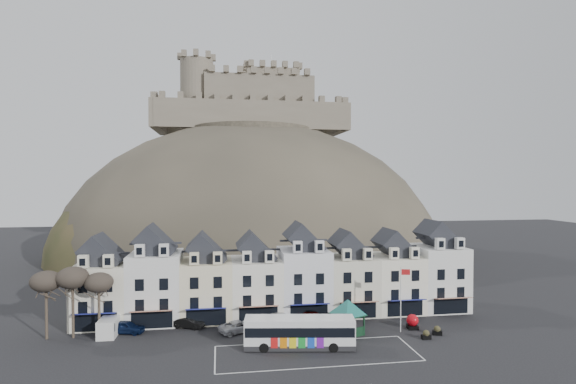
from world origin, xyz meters
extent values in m
plane|color=black|center=(0.00, 0.00, 0.00)|extent=(300.00, 300.00, 0.00)
cube|color=silver|center=(2.00, 1.25, 0.00)|extent=(22.00, 7.50, 0.01)
cube|color=silver|center=(-23.80, 16.00, 4.00)|extent=(6.80, 8.00, 8.00)
cube|color=#21232A|center=(-23.80, 16.00, 9.20)|extent=(6.80, 5.76, 2.80)
cube|color=silver|center=(-25.30, 12.40, 8.90)|extent=(1.20, 0.80, 1.60)
cube|color=silver|center=(-22.30, 12.40, 8.90)|extent=(1.20, 0.80, 1.60)
cube|color=black|center=(-23.80, 11.97, 1.30)|extent=(5.10, 0.06, 2.20)
cube|color=navy|center=(-23.80, 11.30, 2.60)|extent=(5.10, 1.29, 0.43)
cube|color=white|center=(-17.00, 16.00, 4.60)|extent=(6.80, 8.00, 9.20)
cube|color=#21232A|center=(-17.00, 16.00, 10.40)|extent=(6.80, 5.76, 2.80)
cube|color=white|center=(-18.50, 12.40, 10.10)|extent=(1.20, 0.80, 1.60)
cube|color=white|center=(-15.50, 12.40, 10.10)|extent=(1.20, 0.80, 1.60)
cube|color=black|center=(-17.00, 11.97, 1.30)|extent=(5.10, 0.06, 2.20)
cube|color=maroon|center=(-17.00, 11.30, 2.60)|extent=(5.10, 1.29, 0.43)
cube|color=beige|center=(-10.20, 16.00, 4.00)|extent=(6.80, 8.00, 8.00)
cube|color=#21232A|center=(-10.20, 16.00, 9.20)|extent=(6.80, 5.76, 2.80)
cube|color=beige|center=(-11.70, 12.40, 8.90)|extent=(1.20, 0.80, 1.60)
cube|color=beige|center=(-8.70, 12.40, 8.90)|extent=(1.20, 0.80, 1.60)
cube|color=black|center=(-10.20, 11.97, 1.30)|extent=(5.10, 0.06, 2.20)
cube|color=navy|center=(-10.20, 11.30, 2.60)|extent=(5.10, 1.29, 0.43)
cube|color=white|center=(-3.40, 16.00, 4.00)|extent=(6.80, 8.00, 8.00)
cube|color=#21232A|center=(-3.40, 16.00, 9.20)|extent=(6.80, 5.76, 2.80)
cube|color=white|center=(-4.90, 12.40, 8.90)|extent=(1.20, 0.80, 1.60)
cube|color=white|center=(-1.90, 12.40, 8.90)|extent=(1.20, 0.80, 1.60)
cube|color=black|center=(-3.40, 11.97, 1.30)|extent=(5.10, 0.06, 2.20)
cube|color=maroon|center=(-3.40, 11.30, 2.60)|extent=(5.10, 1.29, 0.43)
cube|color=white|center=(3.40, 16.00, 4.60)|extent=(6.80, 8.00, 9.20)
cube|color=#21232A|center=(3.40, 16.00, 10.40)|extent=(6.80, 5.76, 2.80)
cube|color=white|center=(1.90, 12.40, 10.10)|extent=(1.20, 0.80, 1.60)
cube|color=white|center=(4.90, 12.40, 10.10)|extent=(1.20, 0.80, 1.60)
cube|color=black|center=(3.40, 11.97, 1.30)|extent=(5.10, 0.06, 2.20)
cube|color=navy|center=(3.40, 11.30, 2.60)|extent=(5.10, 1.29, 0.43)
cube|color=beige|center=(10.20, 16.00, 4.00)|extent=(6.80, 8.00, 8.00)
cube|color=#21232A|center=(10.20, 16.00, 9.20)|extent=(6.80, 5.76, 2.80)
cube|color=beige|center=(8.70, 12.40, 8.90)|extent=(1.20, 0.80, 1.60)
cube|color=beige|center=(11.70, 12.40, 8.90)|extent=(1.20, 0.80, 1.60)
cube|color=black|center=(10.20, 11.97, 1.30)|extent=(5.10, 0.06, 2.20)
cube|color=maroon|center=(10.20, 11.30, 2.60)|extent=(5.10, 1.29, 0.43)
cube|color=white|center=(17.00, 16.00, 4.00)|extent=(6.80, 8.00, 8.00)
cube|color=#21232A|center=(17.00, 16.00, 9.20)|extent=(6.80, 5.76, 2.80)
cube|color=white|center=(15.50, 12.40, 8.90)|extent=(1.20, 0.80, 1.60)
cube|color=white|center=(18.50, 12.40, 8.90)|extent=(1.20, 0.80, 1.60)
cube|color=black|center=(17.00, 11.97, 1.30)|extent=(5.10, 0.06, 2.20)
cube|color=navy|center=(17.00, 11.30, 2.60)|extent=(5.10, 1.29, 0.43)
cube|color=white|center=(23.80, 16.00, 4.60)|extent=(6.80, 8.00, 9.20)
cube|color=#21232A|center=(23.80, 16.00, 10.40)|extent=(6.80, 5.76, 2.80)
cube|color=white|center=(22.30, 12.40, 10.10)|extent=(1.20, 0.80, 1.60)
cube|color=white|center=(25.30, 12.40, 10.10)|extent=(1.20, 0.80, 1.60)
cube|color=black|center=(23.80, 11.97, 1.30)|extent=(5.10, 0.06, 2.20)
cube|color=maroon|center=(23.80, 11.30, 2.60)|extent=(5.10, 1.29, 0.43)
ellipsoid|color=#38342B|center=(0.00, 70.00, 0.00)|extent=(96.00, 76.00, 68.00)
ellipsoid|color=#2F361B|center=(-22.00, 64.00, 0.00)|extent=(52.00, 44.00, 42.00)
ellipsoid|color=#38342B|center=(24.00, 74.00, 0.00)|extent=(56.00, 48.00, 46.00)
ellipsoid|color=#2F361B|center=(-4.00, 56.00, 0.00)|extent=(40.00, 28.00, 28.00)
ellipsoid|color=#38342B|center=(10.00, 58.00, 0.00)|extent=(36.00, 28.00, 24.00)
cylinder|color=#38342B|center=(0.00, 70.00, 31.00)|extent=(30.00, 30.00, 3.00)
cube|color=#696050|center=(0.00, 66.00, 35.50)|extent=(48.00, 2.20, 7.00)
cube|color=#696050|center=(0.00, 86.00, 35.50)|extent=(48.00, 2.20, 7.00)
cube|color=#696050|center=(-24.00, 76.00, 35.50)|extent=(2.20, 22.00, 7.00)
cube|color=#696050|center=(24.00, 76.00, 35.50)|extent=(2.20, 22.00, 7.00)
cube|color=#696050|center=(2.00, 76.00, 41.00)|extent=(28.00, 18.00, 10.00)
cube|color=#696050|center=(6.00, 78.00, 42.50)|extent=(14.00, 12.00, 13.00)
cylinder|color=#696050|center=(-14.00, 72.00, 41.00)|extent=(8.40, 8.40, 18.00)
cylinder|color=silver|center=(6.00, 78.00, 51.50)|extent=(0.16, 0.16, 5.00)
cylinder|color=#362F22|center=(-29.00, 10.50, 2.87)|extent=(0.32, 0.32, 5.74)
ellipsoid|color=#383028|center=(-29.00, 10.50, 6.97)|extent=(3.61, 3.61, 2.54)
cylinder|color=#362F22|center=(-26.00, 10.50, 3.01)|extent=(0.32, 0.32, 6.02)
ellipsoid|color=#383028|center=(-26.00, 10.50, 7.31)|extent=(3.78, 3.78, 2.67)
cylinder|color=#362F22|center=(-23.00, 10.50, 2.73)|extent=(0.32, 0.32, 5.46)
ellipsoid|color=#383028|center=(-23.00, 10.50, 6.63)|extent=(3.43, 3.43, 2.42)
cube|color=#262628|center=(0.47, 3.09, 0.40)|extent=(12.71, 4.67, 0.56)
cube|color=white|center=(0.47, 3.09, 2.04)|extent=(12.70, 4.61, 2.84)
cube|color=black|center=(0.47, 3.09, 2.20)|extent=(12.46, 4.66, 1.07)
cube|color=white|center=(0.47, 3.09, 3.33)|extent=(12.43, 4.46, 0.28)
cube|color=orange|center=(6.56, 2.19, 3.14)|extent=(0.27, 1.35, 0.32)
cylinder|color=black|center=(3.97, 1.29, 0.51)|extent=(1.12, 0.52, 1.08)
cylinder|color=black|center=(4.34, 3.81, 0.51)|extent=(1.12, 0.52, 1.08)
cylinder|color=black|center=(-3.65, 2.42, 0.51)|extent=(1.12, 0.52, 1.08)
cylinder|color=black|center=(-3.27, 4.94, 0.51)|extent=(1.12, 0.52, 1.08)
cube|color=black|center=(5.34, 7.32, 1.24)|extent=(0.21, 0.21, 2.48)
cube|color=black|center=(7.87, 8.50, 1.24)|extent=(0.21, 0.21, 2.48)
cube|color=black|center=(6.51, 4.79, 1.24)|extent=(0.21, 0.21, 2.48)
cube|color=black|center=(9.04, 5.97, 1.24)|extent=(0.21, 0.21, 2.48)
cube|color=black|center=(7.19, 6.64, 2.48)|extent=(4.53, 4.53, 0.12)
cone|color=#16635C|center=(7.19, 6.64, 3.41)|extent=(6.20, 6.20, 1.86)
cube|color=black|center=(15.95, 7.29, 0.24)|extent=(1.40, 1.40, 0.49)
sphere|color=#BB0A14|center=(15.95, 7.29, 1.12)|extent=(1.52, 1.52, 1.52)
cylinder|color=silver|center=(14.00, 6.46, 4.09)|extent=(0.12, 0.12, 8.18)
cube|color=red|center=(14.54, 6.32, 7.56)|extent=(1.10, 0.31, 0.72)
cube|color=silver|center=(-21.88, 11.07, 1.09)|extent=(2.20, 4.82, 2.18)
cube|color=black|center=(-21.88, 11.07, 1.50)|extent=(1.97, 0.14, 0.93)
cube|color=black|center=(15.98, 3.50, 0.28)|extent=(1.12, 0.57, 0.55)
sphere|color=#2F361B|center=(15.98, 3.50, 0.72)|extent=(0.78, 0.78, 0.78)
cube|color=black|center=(18.00, 4.68, 0.28)|extent=(1.26, 0.91, 0.57)
sphere|color=#2F361B|center=(18.00, 4.68, 0.74)|extent=(0.80, 0.80, 0.80)
imported|color=#0A1636|center=(-20.00, 11.17, 0.78)|extent=(4.89, 2.92, 1.56)
imported|color=black|center=(-12.47, 12.00, 0.68)|extent=(4.35, 2.85, 1.35)
imported|color=#B8BAC1|center=(-6.06, 9.50, 0.72)|extent=(5.59, 4.29, 1.43)
imported|color=white|center=(-0.40, 11.35, 0.77)|extent=(5.69, 3.61, 1.53)
imported|color=#5A0705|center=(3.95, 12.00, 0.78)|extent=(4.93, 3.08, 1.56)
imported|color=black|center=(6.00, 10.51, 0.71)|extent=(4.42, 1.77, 1.43)
camera|label=1|loc=(-8.54, -46.60, 19.06)|focal=28.00mm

